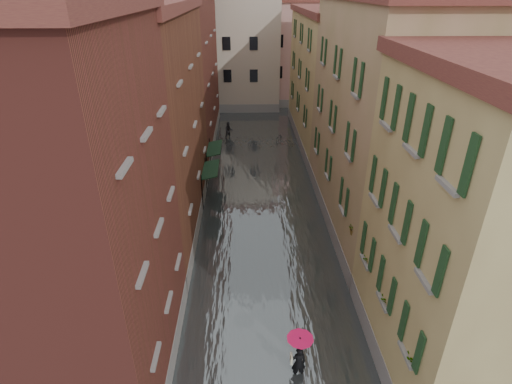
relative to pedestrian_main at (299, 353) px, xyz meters
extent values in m
plane|color=#59585B|center=(-0.85, 2.62, -1.31)|extent=(120.00, 120.00, 0.00)
cube|color=#494F50|center=(-0.85, 15.62, -1.21)|extent=(10.00, 60.00, 0.20)
cube|color=maroon|center=(-7.85, 0.62, 5.19)|extent=(6.00, 8.00, 13.00)
cube|color=brown|center=(-7.85, 11.62, 4.94)|extent=(6.00, 14.00, 12.50)
cube|color=maroon|center=(-7.85, 26.62, 5.69)|extent=(6.00, 16.00, 14.00)
cube|color=#97824E|center=(6.15, 0.62, 4.44)|extent=(6.00, 8.00, 11.50)
cube|color=tan|center=(6.15, 11.62, 5.19)|extent=(6.00, 14.00, 13.00)
cube|color=#97824E|center=(6.15, 26.62, 4.44)|extent=(6.00, 16.00, 11.50)
cube|color=#B0A38C|center=(-3.85, 40.62, 5.19)|extent=(12.00, 9.00, 13.00)
cube|color=tan|center=(5.15, 42.62, 4.69)|extent=(10.00, 9.00, 12.00)
cube|color=#15301C|center=(-4.30, 14.34, 1.24)|extent=(1.09, 2.93, 0.31)
cylinder|color=black|center=(-4.80, 12.87, 0.09)|extent=(0.06, 0.06, 2.80)
cylinder|color=black|center=(-4.80, 15.81, 0.09)|extent=(0.06, 0.06, 2.80)
cube|color=#15301C|center=(-4.30, 18.31, 1.24)|extent=(1.09, 3.10, 0.31)
cylinder|color=black|center=(-4.80, 16.76, 0.09)|extent=(0.06, 0.06, 2.80)
cylinder|color=black|center=(-4.80, 19.86, 0.09)|extent=(0.06, 0.06, 2.80)
cube|color=maroon|center=(3.27, -2.01, 1.84)|extent=(0.22, 0.85, 0.18)
imported|color=#265926|center=(3.27, -2.01, 2.26)|extent=(0.59, 0.51, 0.66)
cube|color=maroon|center=(3.27, 0.62, 1.84)|extent=(0.22, 0.85, 0.18)
imported|color=#265926|center=(3.27, 0.62, 2.26)|extent=(0.59, 0.51, 0.66)
cube|color=maroon|center=(3.27, 3.07, 1.84)|extent=(0.22, 0.85, 0.18)
imported|color=#265926|center=(3.27, 3.07, 2.26)|extent=(0.59, 0.51, 0.66)
cube|color=maroon|center=(3.27, 5.56, 1.84)|extent=(0.22, 0.85, 0.18)
imported|color=#265926|center=(3.27, 5.56, 2.26)|extent=(0.59, 0.51, 0.66)
imported|color=black|center=(0.00, 0.00, -0.53)|extent=(0.60, 0.42, 1.55)
cube|color=beige|center=(-0.28, 0.05, -0.36)|extent=(0.08, 0.30, 0.38)
cylinder|color=black|center=(0.00, 0.00, 0.04)|extent=(0.02, 0.02, 1.00)
cone|color=#D80E4B|center=(0.00, 0.00, 0.61)|extent=(1.01, 1.01, 0.28)
imported|color=black|center=(-3.53, 27.33, -0.42)|extent=(1.03, 0.90, 1.78)
camera|label=1|loc=(-1.93, -10.51, 12.28)|focal=28.00mm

